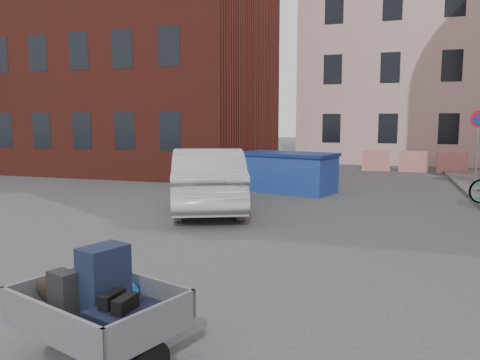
% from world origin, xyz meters
% --- Properties ---
extents(ground, '(120.00, 120.00, 0.00)m').
position_xyz_m(ground, '(0.00, 0.00, 0.00)').
color(ground, '#38383A').
rests_on(ground, ground).
extents(building_brick, '(12.00, 10.00, 14.00)m').
position_xyz_m(building_brick, '(-9.00, 13.00, 7.00)').
color(building_brick, '#591E16').
rests_on(building_brick, ground).
extents(building_pink, '(16.00, 8.00, 14.00)m').
position_xyz_m(building_pink, '(6.00, 22.00, 7.00)').
color(building_pink, '#D1A5A1').
rests_on(building_pink, ground).
extents(far_building, '(6.00, 6.00, 8.00)m').
position_xyz_m(far_building, '(-20.00, 22.00, 4.00)').
color(far_building, maroon).
rests_on(far_building, ground).
extents(no_parking_sign, '(0.60, 0.09, 2.65)m').
position_xyz_m(no_parking_sign, '(6.00, 9.48, 2.01)').
color(no_parking_sign, gray).
rests_on(no_parking_sign, sidewalk).
extents(barriers, '(4.70, 0.18, 1.00)m').
position_xyz_m(barriers, '(4.20, 15.00, 0.50)').
color(barriers, red).
rests_on(barriers, ground).
extents(trailer, '(1.87, 1.97, 1.20)m').
position_xyz_m(trailer, '(0.35, -4.67, 0.61)').
color(trailer, black).
rests_on(trailer, ground).
extents(dumpster, '(3.53, 2.48, 1.34)m').
position_xyz_m(dumpster, '(-0.21, 7.16, 0.67)').
color(dumpster, '#1F3B95').
rests_on(dumpster, ground).
extents(silver_car, '(3.63, 5.37, 1.68)m').
position_xyz_m(silver_car, '(-1.63, 3.35, 0.84)').
color(silver_car, '#A3A5AB').
rests_on(silver_car, ground).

